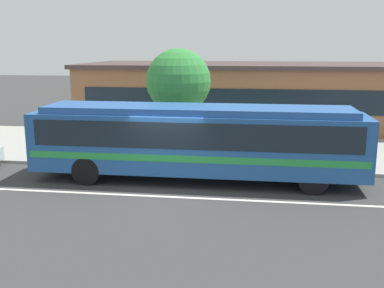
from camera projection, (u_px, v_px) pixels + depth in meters
ground_plane at (167, 189)px, 15.67m from camera, size 120.00×120.00×0.00m
sidewalk_slab at (193, 147)px, 22.01m from camera, size 60.00×8.00×0.12m
lane_stripe_center at (162, 196)px, 14.90m from camera, size 56.00×0.16×0.01m
transit_bus at (197, 138)px, 16.38m from camera, size 11.86×2.46×2.73m
pedestrian_waiting_near_sign at (182, 138)px, 18.98m from camera, size 0.39×0.39×1.65m
pedestrian_walking_along_curb at (316, 137)px, 18.89m from camera, size 0.46×0.46×1.73m
pedestrian_standing_by_tree at (327, 141)px, 18.19m from camera, size 0.47×0.47×1.71m
bus_stop_sign at (316, 132)px, 17.42m from camera, size 0.08×0.44×2.31m
street_tree_near_stop at (179, 82)px, 19.77m from camera, size 2.82×2.82×4.62m
station_building at (261, 95)px, 28.05m from camera, size 21.50×8.46×3.81m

